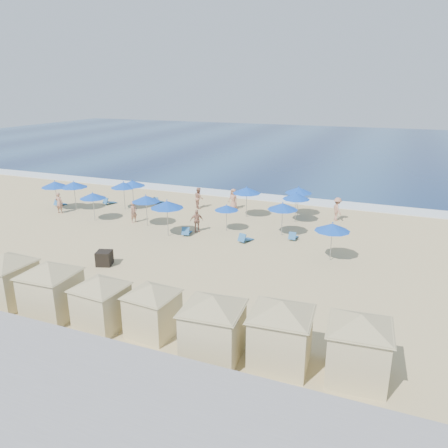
% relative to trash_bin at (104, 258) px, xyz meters
% --- Properties ---
extents(ground, '(160.00, 160.00, 0.00)m').
position_rel_trash_bin_xyz_m(ground, '(1.86, 3.94, -0.43)').
color(ground, tan).
rests_on(ground, ground).
extents(ocean, '(160.00, 80.00, 0.06)m').
position_rel_trash_bin_xyz_m(ocean, '(1.86, 58.94, -0.40)').
color(ocean, navy).
rests_on(ocean, ground).
extents(surf_line, '(160.00, 2.50, 0.08)m').
position_rel_trash_bin_xyz_m(surf_line, '(1.86, 19.44, -0.39)').
color(surf_line, white).
rests_on(surf_line, ground).
extents(trash_bin, '(1.10, 1.10, 0.87)m').
position_rel_trash_bin_xyz_m(trash_bin, '(0.00, 0.00, 0.00)').
color(trash_bin, black).
rests_on(trash_bin, ground).
extents(cabana_0, '(4.65, 4.65, 2.92)m').
position_rel_trash_bin_xyz_m(cabana_0, '(-1.28, -5.74, 1.24)').
color(cabana_0, beige).
rests_on(cabana_0, ground).
extents(cabana_1, '(4.68, 4.68, 2.94)m').
position_rel_trash_bin_xyz_m(cabana_1, '(1.56, -5.89, 1.25)').
color(cabana_1, beige).
rests_on(cabana_1, ground).
extents(cabana_2, '(4.22, 4.22, 2.66)m').
position_rel_trash_bin_xyz_m(cabana_2, '(4.30, -5.82, 1.09)').
color(cabana_2, beige).
rests_on(cabana_2, ground).
extents(cabana_3, '(4.08, 4.08, 2.57)m').
position_rel_trash_bin_xyz_m(cabana_3, '(6.69, -5.45, 1.03)').
color(cabana_3, beige).
rests_on(cabana_3, ground).
extents(cabana_4, '(4.68, 4.68, 2.95)m').
position_rel_trash_bin_xyz_m(cabana_4, '(9.78, -6.02, 1.25)').
color(cabana_4, beige).
rests_on(cabana_4, ground).
extents(cabana_5, '(4.72, 4.72, 2.97)m').
position_rel_trash_bin_xyz_m(cabana_5, '(12.36, -5.48, 1.27)').
color(cabana_5, beige).
rests_on(cabana_5, ground).
extents(cabana_6, '(4.61, 4.61, 2.90)m').
position_rel_trash_bin_xyz_m(cabana_6, '(15.18, -5.27, 1.23)').
color(cabana_6, beige).
rests_on(cabana_6, ground).
extents(umbrella_0, '(2.28, 2.28, 2.60)m').
position_rel_trash_bin_xyz_m(umbrella_0, '(-9.83, 9.09, 1.82)').
color(umbrella_0, '#A5A8AD').
rests_on(umbrella_0, ground).
extents(umbrella_1, '(2.29, 2.29, 2.61)m').
position_rel_trash_bin_xyz_m(umbrella_1, '(-11.36, 8.51, 1.83)').
color(umbrella_1, '#A5A8AD').
rests_on(umbrella_1, ground).
extents(umbrella_2, '(2.20, 2.20, 2.50)m').
position_rel_trash_bin_xyz_m(umbrella_2, '(-6.03, 10.87, 1.74)').
color(umbrella_2, '#A5A8AD').
rests_on(umbrella_2, ground).
extents(umbrella_3, '(2.06, 2.06, 2.35)m').
position_rel_trash_bin_xyz_m(umbrella_3, '(-6.37, 7.18, 1.60)').
color(umbrella_3, '#A5A8AD').
rests_on(umbrella_3, ground).
extents(umbrella_4, '(2.23, 2.23, 2.54)m').
position_rel_trash_bin_xyz_m(umbrella_4, '(-5.63, 11.61, 1.76)').
color(umbrella_4, '#A5A8AD').
rests_on(umbrella_4, ground).
extents(umbrella_5, '(2.17, 2.17, 2.47)m').
position_rel_trash_bin_xyz_m(umbrella_5, '(-1.75, 7.61, 1.71)').
color(umbrella_5, '#A5A8AD').
rests_on(umbrella_5, ground).
extents(umbrella_6, '(2.36, 2.36, 2.69)m').
position_rel_trash_bin_xyz_m(umbrella_6, '(0.91, 6.13, 1.90)').
color(umbrella_6, '#A5A8AD').
rests_on(umbrella_6, ground).
extents(umbrella_7, '(2.28, 2.28, 2.60)m').
position_rel_trash_bin_xyz_m(umbrella_7, '(4.53, 12.69, 1.82)').
color(umbrella_7, '#A5A8AD').
rests_on(umbrella_7, ground).
extents(umbrella_8, '(1.79, 1.79, 2.04)m').
position_rel_trash_bin_xyz_m(umbrella_8, '(4.35, 8.81, 1.34)').
color(umbrella_8, '#A5A8AD').
rests_on(umbrella_8, ground).
extents(umbrella_9, '(2.15, 2.15, 2.44)m').
position_rel_trash_bin_xyz_m(umbrella_9, '(8.58, 12.79, 1.69)').
color(umbrella_9, '#A5A8AD').
rests_on(umbrella_9, ground).
extents(umbrella_10, '(2.19, 2.19, 2.49)m').
position_rel_trash_bin_xyz_m(umbrella_10, '(8.41, 9.36, 1.72)').
color(umbrella_10, '#A5A8AD').
rests_on(umbrella_10, ground).
extents(umbrella_11, '(2.17, 2.17, 2.47)m').
position_rel_trash_bin_xyz_m(umbrella_11, '(12.43, 5.92, 1.71)').
color(umbrella_11, '#A5A8AD').
rests_on(umbrella_11, ground).
extents(umbrella_12, '(2.21, 2.21, 2.52)m').
position_rel_trash_bin_xyz_m(umbrella_12, '(8.33, 14.63, 1.75)').
color(umbrella_12, '#A5A8AD').
rests_on(umbrella_12, ground).
extents(beach_chair_0, '(0.77, 1.21, 0.62)m').
position_rel_trash_bin_xyz_m(beach_chair_0, '(-12.19, 9.62, -0.22)').
color(beach_chair_0, '#2A619B').
rests_on(beach_chair_0, ground).
extents(beach_chair_1, '(0.91, 1.35, 0.68)m').
position_rel_trash_bin_xyz_m(beach_chair_1, '(-8.38, 11.72, -0.20)').
color(beach_chair_1, '#2A619B').
rests_on(beach_chair_1, ground).
extents(beach_chair_2, '(0.68, 1.21, 0.63)m').
position_rel_trash_bin_xyz_m(beach_chair_2, '(-4.46, 13.72, -0.22)').
color(beach_chair_2, '#2A619B').
rests_on(beach_chair_2, ground).
extents(beach_chair_3, '(0.84, 1.33, 0.68)m').
position_rel_trash_bin_xyz_m(beach_chair_3, '(2.03, 6.84, -0.20)').
color(beach_chair_3, '#2A619B').
rests_on(beach_chair_3, ground).
extents(beach_chair_4, '(0.91, 1.34, 0.68)m').
position_rel_trash_bin_xyz_m(beach_chair_4, '(6.44, 7.03, -0.20)').
color(beach_chair_4, '#2A619B').
rests_on(beach_chair_4, ground).
extents(beach_chair_5, '(0.51, 1.13, 0.62)m').
position_rel_trash_bin_xyz_m(beach_chair_5, '(9.40, 8.78, -0.22)').
color(beach_chair_5, '#2A619B').
rests_on(beach_chair_5, ground).
extents(beachgoer_0, '(0.69, 0.50, 1.77)m').
position_rel_trash_bin_xyz_m(beachgoer_0, '(-10.46, 7.82, 0.45)').
color(beachgoer_0, tan).
rests_on(beachgoer_0, ground).
extents(beachgoer_1, '(1.10, 1.13, 1.84)m').
position_rel_trash_bin_xyz_m(beachgoer_1, '(-0.26, 13.70, 0.49)').
color(beachgoer_1, tan).
rests_on(beachgoer_1, ground).
extents(beachgoer_2, '(1.04, 0.90, 1.67)m').
position_rel_trash_bin_xyz_m(beachgoer_2, '(2.40, 7.77, 0.40)').
color(beachgoer_2, tan).
rests_on(beachgoer_2, ground).
extents(beachgoer_3, '(1.20, 1.39, 1.87)m').
position_rel_trash_bin_xyz_m(beachgoer_3, '(11.53, 14.58, 0.50)').
color(beachgoer_3, tan).
rests_on(beachgoer_3, ground).
extents(beachgoer_4, '(0.99, 0.76, 1.80)m').
position_rel_trash_bin_xyz_m(beachgoer_4, '(2.66, 14.56, 0.47)').
color(beachgoer_4, tan).
rests_on(beachgoer_4, ground).
extents(beachgoer_5, '(0.59, 0.72, 1.69)m').
position_rel_trash_bin_xyz_m(beachgoer_5, '(-3.14, 7.92, 0.41)').
color(beachgoer_5, tan).
rests_on(beachgoer_5, ground).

